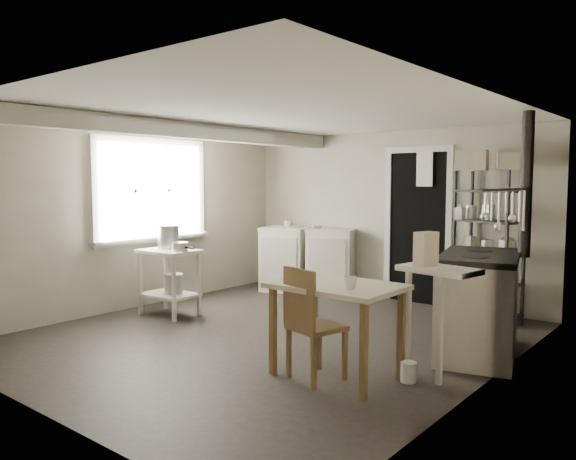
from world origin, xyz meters
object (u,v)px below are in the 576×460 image
Objects in this scene: base_cabinets at (309,261)px; chair at (317,321)px; stockpot at (168,237)px; flour_sack at (462,295)px; shelf_rack at (488,239)px; stove at (478,308)px; prep_table at (170,282)px; work_table at (336,332)px.

chair is at bearing -72.01° from base_cabinets.
flour_sack is at bearing 36.37° from stockpot.
shelf_rack is (2.63, -0.03, 0.49)m from base_cabinets.
stove is at bearing -50.18° from shelf_rack.
shelf_rack reaches higher than chair.
chair is 1.75× the size of flour_sack.
flour_sack is at bearing -163.65° from shelf_rack.
prep_table is at bearing -121.08° from base_cabinets.
stockpot reaches higher than stove.
chair reaches higher than work_table.
prep_table is 0.66× the size of stove.
flour_sack is (2.90, 2.13, -0.70)m from stockpot.
stove is 2.27× the size of flour_sack.
prep_table is 0.46× the size of shelf_rack.
base_cabinets is 3.68m from chair.
shelf_rack is at bearing 96.84° from chair.
stockpot is 3.05m from work_table.
work_table is (2.80, -0.53, -0.02)m from prep_table.
stove reaches higher than work_table.
prep_table is 0.86× the size of chair.
chair is (2.70, -0.67, 0.08)m from prep_table.
stockpot is 0.16× the size of shelf_rack.
stockpot is (-0.14, 0.10, 0.54)m from prep_table.
chair is at bearing -133.58° from stove.
work_table is at bearing -69.41° from base_cabinets.
base_cabinets is 1.39× the size of work_table.
shelf_rack is at bearing 91.59° from stove.
chair is (2.26, -2.90, 0.02)m from base_cabinets.
prep_table is 0.77× the size of work_table.
base_cabinets is 3.37m from stove.
flour_sack is (-0.04, 2.77, -0.14)m from work_table.
chair is (2.84, -0.78, -0.45)m from stockpot.
stockpot is 3.83m from shelf_rack.
chair is (-0.10, -0.14, 0.10)m from work_table.
shelf_rack is at bearing -20.50° from base_cabinets.
base_cabinets is at bearing -179.74° from flour_sack.
base_cabinets is 1.54× the size of chair.
flour_sack is at bearing 39.05° from prep_table.
stove is (0.43, -1.40, -0.51)m from shelf_rack.
stove is (3.49, 0.80, 0.04)m from prep_table.
shelf_rack is (3.20, 2.10, 0.01)m from stockpot.
shelf_rack is 1.55m from stove.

